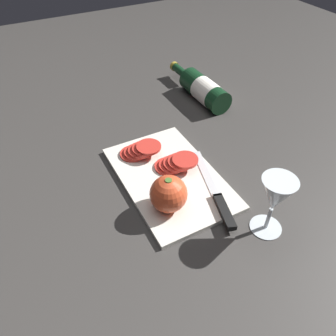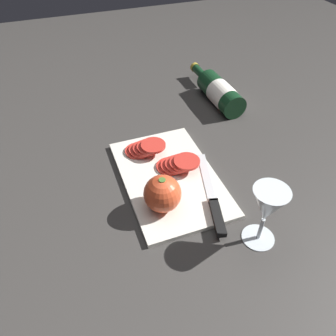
% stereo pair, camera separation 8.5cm
% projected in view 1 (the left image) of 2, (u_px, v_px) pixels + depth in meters
% --- Properties ---
extents(ground_plane, '(3.00, 3.00, 0.00)m').
position_uv_depth(ground_plane, '(177.00, 190.00, 0.86)').
color(ground_plane, '#383533').
extents(cutting_board, '(0.38, 0.24, 0.01)m').
position_uv_depth(cutting_board, '(168.00, 178.00, 0.88)').
color(cutting_board, silver).
rests_on(cutting_board, ground_plane).
extents(wine_bottle, '(0.33, 0.08, 0.08)m').
position_uv_depth(wine_bottle, '(203.00, 89.00, 1.16)').
color(wine_bottle, '#14381E').
rests_on(wine_bottle, ground_plane).
extents(wine_glass, '(0.08, 0.08, 0.15)m').
position_uv_depth(wine_glass, '(275.00, 197.00, 0.69)').
color(wine_glass, silver).
rests_on(wine_glass, ground_plane).
extents(whole_tomato, '(0.09, 0.09, 0.09)m').
position_uv_depth(whole_tomato, '(169.00, 194.00, 0.77)').
color(whole_tomato, '#DB4C28').
rests_on(whole_tomato, cutting_board).
extents(knife, '(0.28, 0.10, 0.01)m').
position_uv_depth(knife, '(220.00, 202.00, 0.80)').
color(knife, silver).
rests_on(knife, cutting_board).
extents(tomato_slice_stack_near, '(0.10, 0.11, 0.03)m').
position_uv_depth(tomato_slice_stack_near, '(176.00, 163.00, 0.89)').
color(tomato_slice_stack_near, red).
rests_on(tomato_slice_stack_near, cutting_board).
extents(tomato_slice_stack_far, '(0.09, 0.11, 0.03)m').
position_uv_depth(tomato_slice_stack_far, '(140.00, 150.00, 0.93)').
color(tomato_slice_stack_far, red).
rests_on(tomato_slice_stack_far, cutting_board).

